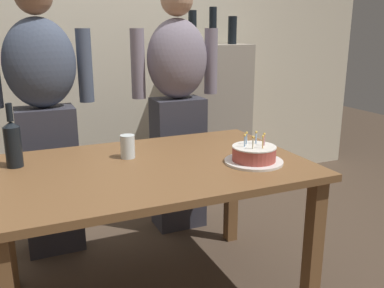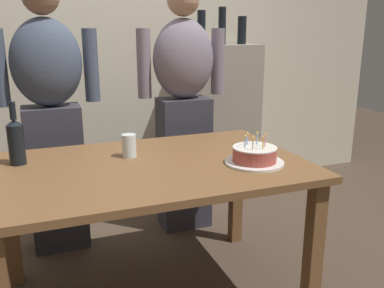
{
  "view_description": "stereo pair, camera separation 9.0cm",
  "coord_description": "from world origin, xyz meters",
  "px_view_note": "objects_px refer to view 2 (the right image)",
  "views": [
    {
      "loc": [
        -0.59,
        -1.85,
        1.38
      ],
      "look_at": [
        0.19,
        -0.07,
        0.84
      ],
      "focal_mm": 39.52,
      "sensor_mm": 36.0,
      "label": 1
    },
    {
      "loc": [
        -0.51,
        -1.89,
        1.38
      ],
      "look_at": [
        0.19,
        -0.07,
        0.84
      ],
      "focal_mm": 39.52,
      "sensor_mm": 36.0,
      "label": 2
    }
  ],
  "objects_px": {
    "water_glass_near": "(129,146)",
    "wine_bottle": "(16,140)",
    "person_man_bearded": "(51,114)",
    "birthday_cake": "(254,156)",
    "person_woman_cardigan": "(184,105)"
  },
  "relations": [
    {
      "from": "water_glass_near",
      "to": "wine_bottle",
      "type": "distance_m",
      "value": 0.54
    },
    {
      "from": "water_glass_near",
      "to": "wine_bottle",
      "type": "bearing_deg",
      "value": 171.77
    },
    {
      "from": "person_man_bearded",
      "to": "wine_bottle",
      "type": "bearing_deg",
      "value": 70.36
    },
    {
      "from": "water_glass_near",
      "to": "person_man_bearded",
      "type": "bearing_deg",
      "value": 119.04
    },
    {
      "from": "water_glass_near",
      "to": "wine_bottle",
      "type": "height_order",
      "value": "wine_bottle"
    },
    {
      "from": "birthday_cake",
      "to": "water_glass_near",
      "type": "bearing_deg",
      "value": 149.06
    },
    {
      "from": "wine_bottle",
      "to": "birthday_cake",
      "type": "bearing_deg",
      "value": -20.55
    },
    {
      "from": "birthday_cake",
      "to": "person_woman_cardigan",
      "type": "xyz_separation_m",
      "value": [
        -0.03,
        0.93,
        0.1
      ]
    },
    {
      "from": "birthday_cake",
      "to": "person_woman_cardigan",
      "type": "relative_size",
      "value": 0.17
    },
    {
      "from": "birthday_cake",
      "to": "wine_bottle",
      "type": "relative_size",
      "value": 0.94
    },
    {
      "from": "birthday_cake",
      "to": "person_man_bearded",
      "type": "distance_m",
      "value": 1.29
    },
    {
      "from": "wine_bottle",
      "to": "person_man_bearded",
      "type": "height_order",
      "value": "person_man_bearded"
    },
    {
      "from": "birthday_cake",
      "to": "wine_bottle",
      "type": "distance_m",
      "value": 1.15
    },
    {
      "from": "person_man_bearded",
      "to": "person_woman_cardigan",
      "type": "distance_m",
      "value": 0.85
    },
    {
      "from": "birthday_cake",
      "to": "person_man_bearded",
      "type": "bearing_deg",
      "value": 133.3
    }
  ]
}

